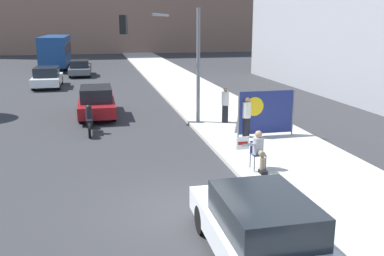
{
  "coord_description": "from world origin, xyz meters",
  "views": [
    {
      "loc": [
        -2.09,
        -9.7,
        4.59
      ],
      "look_at": [
        1.16,
        4.65,
        0.94
      ],
      "focal_mm": 40.0,
      "sensor_mm": 36.0,
      "label": 1
    }
  ],
  "objects": [
    {
      "name": "sidewalk_curb",
      "position": [
        4.2,
        15.0,
        0.07
      ],
      "size": [
        4.45,
        90.0,
        0.14
      ],
      "primitive_type": "cube",
      "color": "#B7B2A8",
      "rests_on": "ground_plane"
    },
    {
      "name": "city_bus_on_road",
      "position": [
        -5.92,
        36.6,
        1.85
      ],
      "size": [
        2.48,
        10.85,
        3.22
      ],
      "color": "navy",
      "rests_on": "ground_plane"
    },
    {
      "name": "car_on_road_distant",
      "position": [
        -3.42,
        29.17,
        0.7
      ],
      "size": [
        1.8,
        4.74,
        1.38
      ],
      "color": "#565B60",
      "rests_on": "ground_plane"
    },
    {
      "name": "protest_banner",
      "position": [
        4.44,
        5.89,
        1.11
      ],
      "size": [
        2.36,
        0.06,
        1.82
      ],
      "color": "slate",
      "rests_on": "sidewalk_curb"
    },
    {
      "name": "parked_car_curbside",
      "position": [
        0.88,
        -2.65,
        0.71
      ],
      "size": [
        1.85,
        4.37,
        1.41
      ],
      "color": "white",
      "rests_on": "ground_plane"
    },
    {
      "name": "motorcycle_on_road",
      "position": [
        -2.45,
        8.45,
        0.53
      ],
      "size": [
        0.28,
        2.24,
        1.22
      ],
      "color": "black",
      "rests_on": "ground_plane"
    },
    {
      "name": "car_on_road_nearest",
      "position": [
        -2.12,
        11.82,
        0.74
      ],
      "size": [
        1.73,
        4.65,
        1.5
      ],
      "color": "maroon",
      "rests_on": "ground_plane"
    },
    {
      "name": "jogger_on_sidewalk",
      "position": [
        3.64,
        5.88,
        0.96
      ],
      "size": [
        0.34,
        0.34,
        1.61
      ],
      "rotation": [
        0.0,
        0.0,
        3.09
      ],
      "color": "black",
      "rests_on": "sidewalk_curb"
    },
    {
      "name": "seated_protester",
      "position": [
        2.67,
        2.11,
        0.8
      ],
      "size": [
        0.93,
        0.77,
        1.22
      ],
      "rotation": [
        0.0,
        0.0,
        -0.37
      ],
      "color": "#474C56",
      "rests_on": "sidewalk_curb"
    },
    {
      "name": "traffic_light_pole",
      "position": [
        1.13,
        9.43,
        3.62
      ],
      "size": [
        3.43,
        3.2,
        5.06
      ],
      "color": "slate",
      "rests_on": "sidewalk_curb"
    },
    {
      "name": "car_on_road_midblock",
      "position": [
        -5.5,
        22.6,
        0.73
      ],
      "size": [
        1.89,
        4.57,
        1.47
      ],
      "color": "white",
      "rests_on": "ground_plane"
    },
    {
      "name": "ground_plane",
      "position": [
        0.0,
        0.0,
        0.0
      ],
      "size": [
        160.0,
        160.0,
        0.0
      ],
      "primitive_type": "plane",
      "color": "#303033"
    },
    {
      "name": "pedestrian_behind",
      "position": [
        3.58,
        8.53,
        0.97
      ],
      "size": [
        0.34,
        0.34,
        1.63
      ],
      "rotation": [
        0.0,
        0.0,
        3.1
      ],
      "color": "black",
      "rests_on": "sidewalk_curb"
    }
  ]
}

